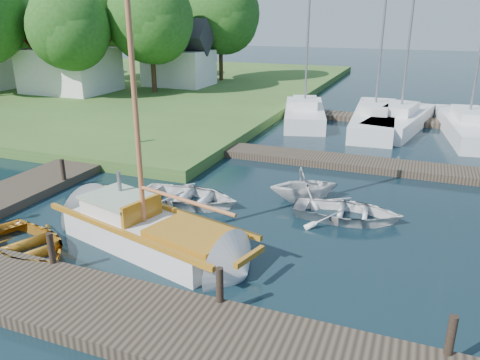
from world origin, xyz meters
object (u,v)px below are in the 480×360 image
(mooring_post_4, at_px, (63,170))
(tree_2, at_px, (69,27))
(marina_boat_0, at_px, (304,112))
(sailboat, at_px, (154,235))
(marina_boat_3, at_px, (468,125))
(mooring_post_1, at_px, (51,248))
(tender_c, at_px, (348,209))
(marina_boat_2, at_px, (400,119))
(mooring_post_2, at_px, (220,285))
(tender_a, at_px, (189,194))
(tree_5, at_px, (6,22))
(marina_boat_1, at_px, (374,117))
(dinghy, at_px, (26,240))
(tree_3, at_px, (151,18))
(tree_4, at_px, (94,10))
(mooring_post_5, at_px, (138,138))
(mooring_post_3, at_px, (451,335))
(tender_b, at_px, (305,182))
(house_c, at_px, (179,59))
(tree_7, at_px, (221,13))

(mooring_post_4, bearing_deg, tree_2, 128.05)
(marina_boat_0, bearing_deg, sailboat, 165.55)
(marina_boat_3, bearing_deg, mooring_post_1, 143.79)
(mooring_post_4, relative_size, tender_c, 0.24)
(marina_boat_2, bearing_deg, mooring_post_1, 171.34)
(marina_boat_2, bearing_deg, mooring_post_2, -176.13)
(tender_a, height_order, tender_c, tender_a)
(tree_5, bearing_deg, marina_boat_1, -9.78)
(marina_boat_1, bearing_deg, sailboat, 163.61)
(dinghy, height_order, tree_3, tree_3)
(mooring_post_2, relative_size, tree_4, 0.08)
(mooring_post_5, xyz_separation_m, tender_a, (5.04, -4.76, -0.34))
(mooring_post_3, bearing_deg, tree_2, 141.56)
(tender_b, xyz_separation_m, tender_c, (1.66, -1.14, -0.29))
(tender_a, bearing_deg, mooring_post_1, 168.75)
(sailboat, distance_m, marina_boat_0, 17.10)
(mooring_post_2, relative_size, marina_boat_2, 0.07)
(marina_boat_3, bearing_deg, tree_5, 73.29)
(marina_boat_1, distance_m, tree_2, 21.10)
(mooring_post_3, relative_size, marina_boat_3, 0.06)
(tender_b, distance_m, house_c, 25.37)
(sailboat, xyz_separation_m, marina_boat_0, (-0.03, 17.10, 0.24))
(house_c, relative_size, tree_2, 0.67)
(tree_2, distance_m, tree_5, 13.42)
(mooring_post_4, distance_m, tender_c, 10.29)
(mooring_post_1, bearing_deg, mooring_post_2, 0.00)
(marina_boat_3, relative_size, tree_5, 1.56)
(tree_3, bearing_deg, tender_c, -44.79)
(dinghy, height_order, tender_b, tender_b)
(dinghy, height_order, tender_c, same)
(marina_boat_1, bearing_deg, tree_7, 48.08)
(tender_c, distance_m, tree_7, 29.96)
(tree_4, bearing_deg, house_c, -0.36)
(tender_a, relative_size, house_c, 0.66)
(dinghy, height_order, house_c, house_c)
(mooring_post_2, bearing_deg, tree_3, 123.92)
(mooring_post_1, height_order, tender_b, tender_b)
(marina_boat_0, xyz_separation_m, tree_7, (-10.53, 11.81, 5.62))
(dinghy, distance_m, marina_boat_1, 20.09)
(tender_a, height_order, tree_4, tree_4)
(mooring_post_1, distance_m, mooring_post_4, 6.40)
(house_c, xyz_separation_m, tree_4, (-8.00, 0.05, 3.79))
(tree_3, xyz_separation_m, tree_5, (-16.00, 2.00, -0.39))
(house_c, bearing_deg, tree_5, -173.05)
(mooring_post_4, xyz_separation_m, house_c, (-7.00, 22.00, 1.88))
(mooring_post_2, relative_size, sailboat, 0.08)
(tree_2, bearing_deg, sailboat, -45.58)
(marina_boat_2, bearing_deg, tree_2, 101.95)
(marina_boat_3, height_order, tree_3, marina_boat_3)
(mooring_post_4, relative_size, tree_3, 0.09)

